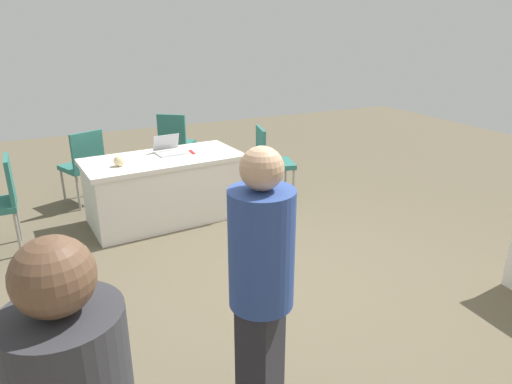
# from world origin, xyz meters

# --- Properties ---
(ground_plane) EXTENTS (14.40, 14.40, 0.00)m
(ground_plane) POSITION_xyz_m (0.00, 0.00, 0.00)
(ground_plane) COLOR brown
(table_foreground) EXTENTS (1.83, 0.99, 0.76)m
(table_foreground) POSITION_xyz_m (0.48, -2.08, 0.38)
(table_foreground) COLOR silver
(table_foreground) RESTS_ON ground
(chair_near_front) EXTENTS (0.62, 0.62, 0.97)m
(chair_near_front) POSITION_xyz_m (-0.09, -3.56, 0.56)
(chair_near_front) COLOR #9E9993
(chair_near_front) RESTS_ON ground
(chair_tucked_right) EXTENTS (0.58, 0.58, 0.96)m
(chair_tucked_right) POSITION_xyz_m (1.26, -2.99, 0.55)
(chair_tucked_right) COLOR #9E9993
(chair_tucked_right) RESTS_ON ground
(chair_aisle) EXTENTS (0.53, 0.53, 0.96)m
(chair_aisle) POSITION_xyz_m (-0.92, -2.11, 0.55)
(chair_aisle) COLOR #9E9993
(chair_aisle) RESTS_ON ground
(person_presenter) EXTENTS (0.48, 0.48, 1.65)m
(person_presenter) POSITION_xyz_m (0.79, 1.06, 0.92)
(person_presenter) COLOR #26262D
(person_presenter) RESTS_ON ground
(laptop_silver) EXTENTS (0.35, 0.32, 0.21)m
(laptop_silver) POSITION_xyz_m (0.36, -2.21, 0.80)
(laptop_silver) COLOR silver
(laptop_silver) RESTS_ON table_foreground
(yarn_ball) EXTENTS (0.11, 0.11, 0.11)m
(yarn_ball) POSITION_xyz_m (0.99, -1.94, 0.81)
(yarn_ball) COLOR beige
(yarn_ball) RESTS_ON table_foreground
(scissors_red) EXTENTS (0.04, 0.18, 0.01)m
(scissors_red) POSITION_xyz_m (0.12, -2.13, 0.76)
(scissors_red) COLOR red
(scissors_red) RESTS_ON table_foreground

